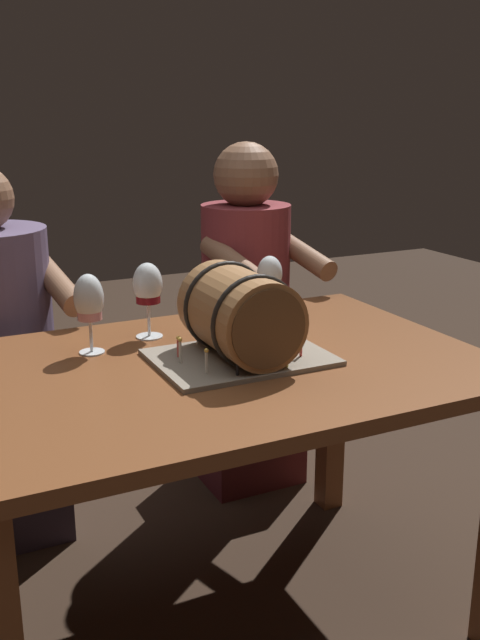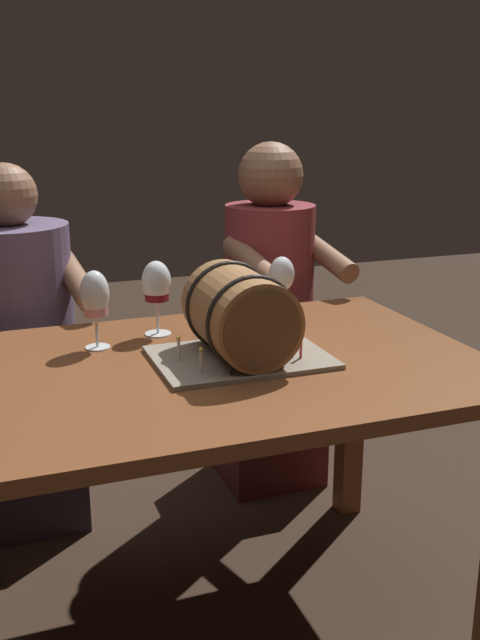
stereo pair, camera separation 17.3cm
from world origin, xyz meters
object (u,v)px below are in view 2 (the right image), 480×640
Objects in this scene: barrel_cake at (240,318)px; wine_glass_red at (156,285)px; dining_table at (217,405)px; wine_glass_empty at (282,276)px; person_seated_left at (20,362)px; wine_glass_rose at (95,297)px; person_seated_right at (269,335)px.

barrel_cake is 2.06× the size of wine_glass_red.
dining_table is 6.73× the size of wine_glass_empty.
person_seated_left reaches higher than wine_glass_empty.
wine_glass_rose is at bearing -70.66° from person_seated_left.
wine_glass_red is at bearing 177.66° from wine_glass_empty.
person_seated_left is (-0.70, 0.44, -0.32)m from wine_glass_empty.
person_seated_right reaches higher than wine_glass_rose.
wine_glass_rose is at bearing -143.96° from person_seated_right.
dining_table is at bearing -58.63° from person_seated_left.
wine_glass_empty is 0.88m from person_seated_left.
person_seated_left is at bearing 128.66° from wine_glass_red.
dining_table is 1.07× the size of person_seated_right.
wine_glass_red is 0.73m from person_seated_right.
person_seated_right is (0.67, 0.49, -0.31)m from wine_glass_rose.
barrel_cake is (0.06, -0.01, 0.22)m from dining_table.
person_seated_right reaches higher than barrel_cake.
person_seated_right is (0.50, 0.43, -0.32)m from wine_glass_red.
wine_glass_rose is 0.18m from wine_glass_red.
wine_glass_empty is 0.16× the size of person_seated_right.
wine_glass_rose is at bearing -174.97° from wine_glass_empty.
person_seated_left reaches higher than wine_glass_rose.
person_seated_left reaches higher than dining_table.
wine_glass_red is at bearing 106.63° from dining_table.
person_seated_left is at bearing 121.37° from dining_table.
wine_glass_empty is at bearing -2.34° from wine_glass_red.
barrel_cake is at bearing -34.00° from wine_glass_rose.
wine_glass_rose is (-0.25, 0.20, 0.24)m from dining_table.
person_seated_right is at bearing 58.57° from dining_table.
dining_table is at bearing -73.37° from wine_glass_red.
dining_table is 0.81m from person_seated_left.
dining_table is at bearing -121.43° from person_seated_right.
barrel_cake is 0.37m from wine_glass_rose.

